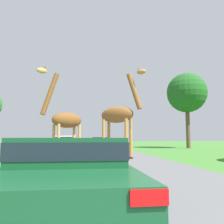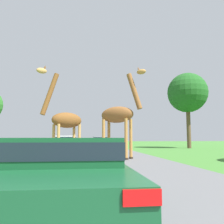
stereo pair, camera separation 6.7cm
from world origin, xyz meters
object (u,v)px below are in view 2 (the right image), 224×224
object	(u,v)px
giraffe_near_road	(119,116)
car_queue_right	(66,143)
car_lead_maroon	(67,171)
giraffe_companion	(64,119)
car_queue_left	(101,142)
tree_left_edge	(187,93)

from	to	relation	value
giraffe_near_road	car_queue_right	distance (m)	8.94
giraffe_near_road	car_lead_maroon	distance (m)	10.16
giraffe_near_road	giraffe_companion	size ratio (longest dim) A/B	1.05
car_lead_maroon	car_queue_right	size ratio (longest dim) A/B	0.97
car_lead_maroon	car_queue_right	world-z (taller)	car_queue_right
car_queue_left	tree_left_edge	size ratio (longest dim) A/B	0.51
giraffe_near_road	car_queue_right	bearing A→B (deg)	-118.89
car_queue_right	car_lead_maroon	bearing A→B (deg)	-86.13
giraffe_companion	car_queue_left	distance (m)	14.13
giraffe_near_road	car_queue_left	bearing A→B (deg)	-142.89
giraffe_near_road	car_queue_left	distance (m)	13.23
giraffe_near_road	tree_left_edge	bearing A→B (deg)	178.03
giraffe_companion	tree_left_edge	size ratio (longest dim) A/B	0.57
car_queue_right	giraffe_near_road	bearing A→B (deg)	-65.87
car_queue_right	car_queue_left	size ratio (longest dim) A/B	0.99
giraffe_near_road	giraffe_companion	xyz separation A→B (m)	(-3.13, -0.60, -0.28)
giraffe_companion	car_queue_right	distance (m)	8.74
car_queue_left	tree_left_edge	bearing A→B (deg)	-2.44
giraffe_companion	car_lead_maroon	size ratio (longest dim) A/B	1.16
giraffe_near_road	giraffe_companion	bearing A→B (deg)	-42.18
car_lead_maroon	car_queue_left	bearing A→B (deg)	84.10
car_lead_maroon	tree_left_edge	size ratio (longest dim) A/B	0.49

